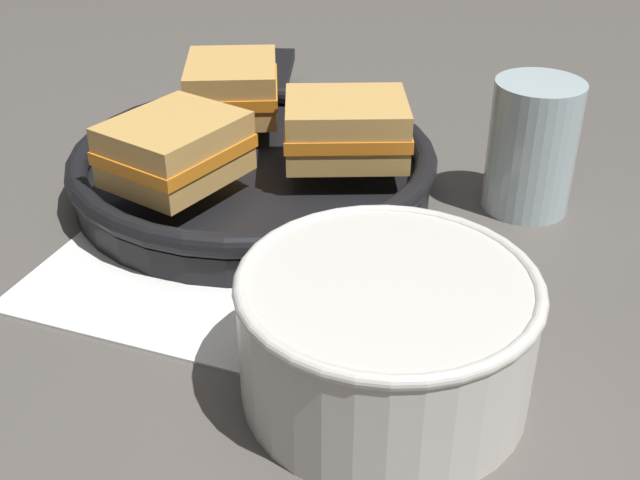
{
  "coord_description": "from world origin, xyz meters",
  "views": [
    {
      "loc": [
        0.22,
        -0.4,
        0.31
      ],
      "look_at": [
        0.02,
        0.01,
        0.04
      ],
      "focal_mm": 45.0,
      "sensor_mm": 36.0,
      "label": 1
    }
  ],
  "objects_px": {
    "sandwich_near_left": "(175,149)",
    "skillet": "(254,168)",
    "spoon": "(276,283)",
    "sandwich_near_right": "(346,128)",
    "drinking_glass": "(532,147)",
    "sandwich_far_left": "(232,87)",
    "soup_bowl": "(386,328)"
  },
  "relations": [
    {
      "from": "sandwich_near_right",
      "to": "sandwich_far_left",
      "type": "xyz_separation_m",
      "value": [
        -0.13,
        0.04,
        0.0
      ]
    },
    {
      "from": "drinking_glass",
      "to": "skillet",
      "type": "bearing_deg",
      "value": -160.74
    },
    {
      "from": "sandwich_far_left",
      "to": "drinking_glass",
      "type": "distance_m",
      "value": 0.26
    },
    {
      "from": "sandwich_near_right",
      "to": "sandwich_far_left",
      "type": "relative_size",
      "value": 0.99
    },
    {
      "from": "spoon",
      "to": "skillet",
      "type": "height_order",
      "value": "skillet"
    },
    {
      "from": "spoon",
      "to": "drinking_glass",
      "type": "bearing_deg",
      "value": 85.04
    },
    {
      "from": "sandwich_near_right",
      "to": "sandwich_far_left",
      "type": "bearing_deg",
      "value": 163.03
    },
    {
      "from": "soup_bowl",
      "to": "sandwich_near_right",
      "type": "bearing_deg",
      "value": 120.01
    },
    {
      "from": "spoon",
      "to": "drinking_glass",
      "type": "xyz_separation_m",
      "value": [
        0.12,
        0.2,
        0.04
      ]
    },
    {
      "from": "sandwich_near_left",
      "to": "sandwich_near_right",
      "type": "bearing_deg",
      "value": 43.03
    },
    {
      "from": "skillet",
      "to": "sandwich_far_left",
      "type": "distance_m",
      "value": 0.09
    },
    {
      "from": "skillet",
      "to": "drinking_glass",
      "type": "relative_size",
      "value": 3.89
    },
    {
      "from": "sandwich_near_left",
      "to": "skillet",
      "type": "bearing_deg",
      "value": 74.04
    },
    {
      "from": "sandwich_far_left",
      "to": "drinking_glass",
      "type": "relative_size",
      "value": 1.16
    },
    {
      "from": "spoon",
      "to": "skillet",
      "type": "relative_size",
      "value": 0.41
    },
    {
      "from": "spoon",
      "to": "sandwich_far_left",
      "type": "xyz_separation_m",
      "value": [
        -0.14,
        0.18,
        0.06
      ]
    },
    {
      "from": "skillet",
      "to": "drinking_glass",
      "type": "bearing_deg",
      "value": 19.26
    },
    {
      "from": "spoon",
      "to": "sandwich_far_left",
      "type": "height_order",
      "value": "sandwich_far_left"
    },
    {
      "from": "soup_bowl",
      "to": "drinking_glass",
      "type": "distance_m",
      "value": 0.25
    },
    {
      "from": "sandwich_near_right",
      "to": "sandwich_far_left",
      "type": "distance_m",
      "value": 0.13
    },
    {
      "from": "sandwich_near_right",
      "to": "drinking_glass",
      "type": "relative_size",
      "value": 1.16
    },
    {
      "from": "skillet",
      "to": "spoon",
      "type": "bearing_deg",
      "value": -54.81
    },
    {
      "from": "spoon",
      "to": "skillet",
      "type": "xyz_separation_m",
      "value": [
        -0.09,
        0.12,
        0.01
      ]
    },
    {
      "from": "spoon",
      "to": "skillet",
      "type": "bearing_deg",
      "value": 151.82
    },
    {
      "from": "spoon",
      "to": "drinking_glass",
      "type": "height_order",
      "value": "drinking_glass"
    },
    {
      "from": "soup_bowl",
      "to": "sandwich_near_left",
      "type": "bearing_deg",
      "value": 153.21
    },
    {
      "from": "soup_bowl",
      "to": "skillet",
      "type": "xyz_separation_m",
      "value": [
        -0.19,
        0.18,
        -0.02
      ]
    },
    {
      "from": "sandwich_far_left",
      "to": "sandwich_near_right",
      "type": "bearing_deg",
      "value": -16.97
    },
    {
      "from": "sandwich_near_left",
      "to": "soup_bowl",
      "type": "bearing_deg",
      "value": -26.79
    },
    {
      "from": "spoon",
      "to": "sandwich_far_left",
      "type": "distance_m",
      "value": 0.23
    },
    {
      "from": "sandwich_near_left",
      "to": "spoon",
      "type": "bearing_deg",
      "value": -24.07
    },
    {
      "from": "sandwich_near_right",
      "to": "drinking_glass",
      "type": "distance_m",
      "value": 0.15
    }
  ]
}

